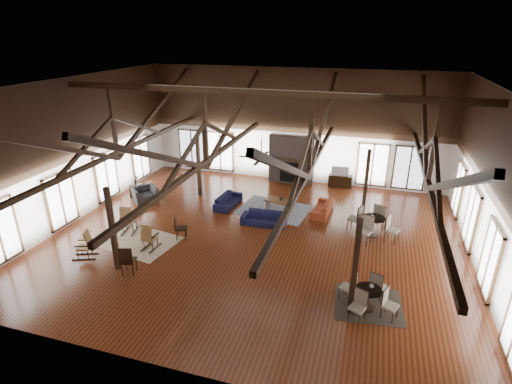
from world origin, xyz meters
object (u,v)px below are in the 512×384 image
(armchair, at_px, (145,195))
(cafe_table_near, at_px, (368,295))
(sofa_navy_front, at_px, (264,218))
(sofa_orange, at_px, (322,208))
(cafe_table_far, at_px, (373,223))
(sofa_navy_left, at_px, (228,201))
(coffee_table, at_px, (279,201))
(tv_console, at_px, (340,181))

(armchair, height_order, cafe_table_near, cafe_table_near)
(sofa_navy_front, xyz_separation_m, armchair, (-6.18, 0.70, 0.08))
(sofa_orange, xyz_separation_m, cafe_table_far, (2.26, -1.51, 0.29))
(sofa_orange, relative_size, armchair, 1.66)
(sofa_navy_left, height_order, coffee_table, sofa_navy_left)
(sofa_orange, xyz_separation_m, armchair, (-8.41, -1.14, 0.09))
(sofa_orange, bearing_deg, tv_console, 177.82)
(cafe_table_far, height_order, tv_console, cafe_table_far)
(sofa_navy_front, relative_size, sofa_navy_left, 1.04)
(armchair, distance_m, tv_console, 10.08)
(sofa_navy_front, height_order, coffee_table, sofa_navy_front)
(sofa_navy_left, relative_size, coffee_table, 1.34)
(sofa_orange, height_order, armchair, armchair)
(cafe_table_far, bearing_deg, sofa_navy_left, 171.04)
(coffee_table, relative_size, tv_console, 1.13)
(armchair, bearing_deg, cafe_table_far, -50.53)
(sofa_navy_front, xyz_separation_m, sofa_navy_left, (-2.14, 1.37, -0.01))
(sofa_orange, height_order, cafe_table_far, cafe_table_far)
(tv_console, bearing_deg, cafe_table_near, -79.73)
(coffee_table, distance_m, armchair, 6.51)
(sofa_navy_left, distance_m, coffee_table, 2.41)
(cafe_table_near, xyz_separation_m, cafe_table_far, (0.01, 4.79, 0.08))
(cafe_table_far, bearing_deg, sofa_orange, 146.23)
(cafe_table_near, height_order, tv_console, cafe_table_near)
(sofa_navy_front, height_order, armchair, armchair)
(sofa_navy_left, xyz_separation_m, tv_console, (4.82, 4.12, 0.03))
(sofa_navy_left, bearing_deg, sofa_orange, -79.36)
(sofa_navy_front, xyz_separation_m, cafe_table_far, (4.49, 0.33, 0.27))
(cafe_table_near, relative_size, cafe_table_far, 0.85)
(armchair, relative_size, cafe_table_far, 0.52)
(coffee_table, bearing_deg, sofa_navy_front, -81.97)
(tv_console, bearing_deg, armchair, -151.56)
(sofa_navy_front, xyz_separation_m, coffee_table, (0.26, 1.65, 0.14))
(cafe_table_near, bearing_deg, sofa_navy_left, 138.60)
(sofa_navy_front, height_order, cafe_table_near, cafe_table_near)
(sofa_orange, height_order, coffee_table, sofa_orange)
(sofa_navy_front, xyz_separation_m, sofa_orange, (2.23, 1.84, -0.01))
(cafe_table_near, bearing_deg, armchair, 154.18)
(sofa_navy_left, distance_m, cafe_table_far, 6.71)
(cafe_table_far, bearing_deg, tv_console, 109.31)
(sofa_navy_left, relative_size, cafe_table_near, 1.01)
(sofa_navy_left, height_order, cafe_table_near, cafe_table_near)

